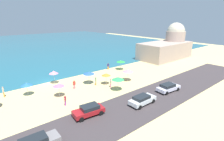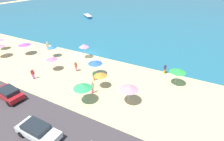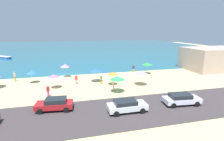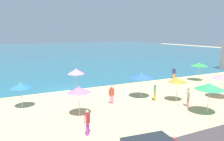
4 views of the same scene
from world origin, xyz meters
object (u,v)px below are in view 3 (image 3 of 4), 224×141
at_px(beach_umbrella_11, 117,78).
at_px(parked_car_0, 181,99).
at_px(bather_5, 101,79).
at_px(bather_0, 15,76).
at_px(skiff_nearshore, 4,57).
at_px(beach_umbrella_1, 32,72).
at_px(beach_umbrella_8, 65,66).
at_px(parked_car_3, 55,104).
at_px(beach_umbrella_2, 53,76).
at_px(beach_umbrella_5, 112,73).
at_px(bather_4, 76,79).
at_px(bather_1, 113,83).
at_px(parked_car_4, 127,106).
at_px(bather_2, 48,90).
at_px(beach_umbrella_6, 147,64).
at_px(beach_umbrella_4, 141,72).
at_px(beach_umbrella_0, 96,70).
at_px(bather_3, 133,68).

relative_size(beach_umbrella_11, parked_car_0, 0.57).
xyz_separation_m(bather_5, parked_car_0, (8.08, -10.65, -0.14)).
bearing_deg(bather_0, bather_5, -19.69).
xyz_separation_m(parked_car_0, skiff_nearshore, (-33.48, 44.96, -0.43)).
bearing_deg(beach_umbrella_1, beach_umbrella_8, 22.65).
relative_size(parked_car_3, skiff_nearshore, 0.81).
distance_m(parked_car_0, parked_car_3, 15.16).
bearing_deg(parked_car_3, beach_umbrella_2, 94.47).
distance_m(beach_umbrella_5, bather_4, 6.24).
xyz_separation_m(bather_1, parked_car_4, (-0.59, -8.24, -0.16)).
relative_size(beach_umbrella_11, bather_1, 1.51).
distance_m(bather_2, parked_car_3, 4.78).
relative_size(beach_umbrella_11, bather_4, 1.54).
bearing_deg(beach_umbrella_6, beach_umbrella_5, -148.01).
xyz_separation_m(beach_umbrella_1, beach_umbrella_5, (13.16, -4.43, 0.06)).
bearing_deg(beach_umbrella_11, beach_umbrella_5, 87.28).
xyz_separation_m(beach_umbrella_4, parked_car_4, (-5.44, -8.63, -1.42)).
relative_size(beach_umbrella_8, beach_umbrella_11, 1.05).
bearing_deg(bather_0, parked_car_4, -46.09).
relative_size(beach_umbrella_8, bather_1, 1.58).
xyz_separation_m(beach_umbrella_6, bather_2, (-18.71, -8.38, -1.26)).
relative_size(bather_1, parked_car_3, 0.40).
bearing_deg(parked_car_4, beach_umbrella_0, 97.17).
height_order(beach_umbrella_0, beach_umbrella_6, beach_umbrella_0).
relative_size(bather_5, parked_car_4, 0.38).
bearing_deg(bather_3, beach_umbrella_11, -120.87).
distance_m(bather_2, parked_car_0, 17.56).
relative_size(beach_umbrella_0, beach_umbrella_8, 0.91).
xyz_separation_m(bather_4, parked_car_4, (4.99, -11.89, -0.14)).
xyz_separation_m(beach_umbrella_0, beach_umbrella_1, (-10.80, 2.04, -0.23)).
height_order(beach_umbrella_1, skiff_nearshore, beach_umbrella_1).
height_order(parked_car_3, parked_car_4, parked_car_3).
bearing_deg(parked_car_3, beach_umbrella_11, 24.21).
distance_m(bather_1, parked_car_0, 10.33).
height_order(beach_umbrella_1, bather_2, beach_umbrella_1).
bearing_deg(beach_umbrella_11, skiff_nearshore, 124.67).
bearing_deg(beach_umbrella_6, beach_umbrella_0, -164.37).
relative_size(parked_car_0, parked_car_3, 1.06).
bearing_deg(bather_4, beach_umbrella_8, 110.90).
relative_size(beach_umbrella_2, beach_umbrella_6, 0.96).
height_order(beach_umbrella_5, bather_0, beach_umbrella_5).
xyz_separation_m(beach_umbrella_6, bather_5, (-10.58, -4.50, -1.25)).
relative_size(beach_umbrella_2, bather_1, 1.36).
bearing_deg(parked_car_4, beach_umbrella_8, 112.24).
relative_size(bather_0, bather_1, 1.05).
distance_m(beach_umbrella_1, bather_5, 11.97).
bearing_deg(bather_1, beach_umbrella_5, 82.08).
distance_m(bather_0, parked_car_0, 27.71).
bearing_deg(beach_umbrella_0, beach_umbrella_5, -45.26).
distance_m(bather_2, bather_5, 9.00).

